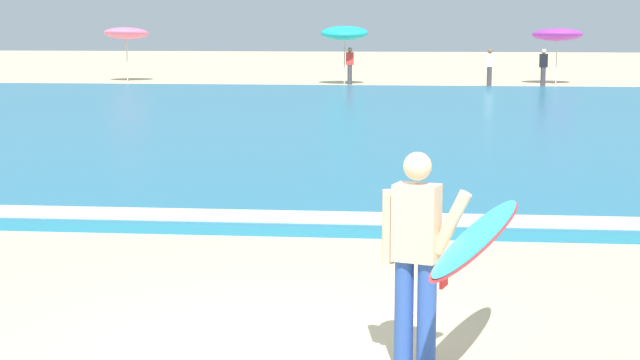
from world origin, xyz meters
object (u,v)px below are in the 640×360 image
(surfer_with_board, at_px, (442,245))
(beachgoer_near_row_mid, at_px, (350,65))
(beach_umbrella_2, at_px, (557,35))
(beachgoer_near_row_right, at_px, (490,67))
(beach_umbrella_1, at_px, (344,33))
(beach_umbrella_0, at_px, (126,33))
(beachgoer_near_row_left, at_px, (543,67))

(surfer_with_board, xyz_separation_m, beachgoer_near_row_mid, (-3.21, 35.32, -0.18))
(beach_umbrella_2, xyz_separation_m, beachgoer_near_row_right, (-3.02, -2.62, -1.27))
(beach_umbrella_1, xyz_separation_m, beachgoer_near_row_mid, (0.24, -0.08, -1.34))
(beachgoer_near_row_mid, bearing_deg, surfer_with_board, -84.81)
(beachgoer_near_row_mid, bearing_deg, beachgoer_near_row_right, -12.58)
(surfer_with_board, distance_m, beach_umbrella_0, 39.12)
(beachgoer_near_row_left, bearing_deg, beachgoer_near_row_mid, 169.33)
(beach_umbrella_1, distance_m, beachgoer_near_row_mid, 1.36)
(beach_umbrella_0, distance_m, beach_umbrella_1, 10.00)
(beach_umbrella_2, bearing_deg, beach_umbrella_1, -172.17)
(beachgoer_near_row_left, bearing_deg, beachgoer_near_row_right, 174.61)
(beach_umbrella_1, xyz_separation_m, beach_umbrella_2, (9.06, 1.25, -0.07))
(beach_umbrella_2, height_order, beachgoer_near_row_mid, beach_umbrella_2)
(beachgoer_near_row_left, relative_size, beachgoer_near_row_right, 1.00)
(surfer_with_board, relative_size, beach_umbrella_1, 0.91)
(beach_umbrella_1, height_order, beachgoer_near_row_right, beach_umbrella_1)
(beach_umbrella_2, bearing_deg, surfer_with_board, -98.71)
(beach_umbrella_2, height_order, beachgoer_near_row_right, beach_umbrella_2)
(beachgoer_near_row_left, bearing_deg, beach_umbrella_0, 170.82)
(beach_umbrella_2, distance_m, beachgoer_near_row_left, 3.21)
(beach_umbrella_2, relative_size, beachgoer_near_row_left, 1.55)
(surfer_with_board, distance_m, beach_umbrella_2, 37.09)
(beach_umbrella_0, xyz_separation_m, beachgoer_near_row_left, (18.10, -2.92, -1.30))
(beach_umbrella_0, relative_size, beach_umbrella_2, 1.01)
(beach_umbrella_2, distance_m, beachgoer_near_row_mid, 9.01)
(surfer_with_board, bearing_deg, beachgoer_near_row_left, 82.03)
(beachgoer_near_row_left, bearing_deg, beach_umbrella_2, 72.70)
(beach_umbrella_2, bearing_deg, beachgoer_near_row_left, -107.30)
(surfer_with_board, bearing_deg, beachgoer_near_row_mid, 95.19)
(beach_umbrella_0, height_order, beach_umbrella_2, beach_umbrella_0)
(surfer_with_board, relative_size, beach_umbrella_2, 0.94)
(beach_umbrella_0, relative_size, beach_umbrella_1, 0.97)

